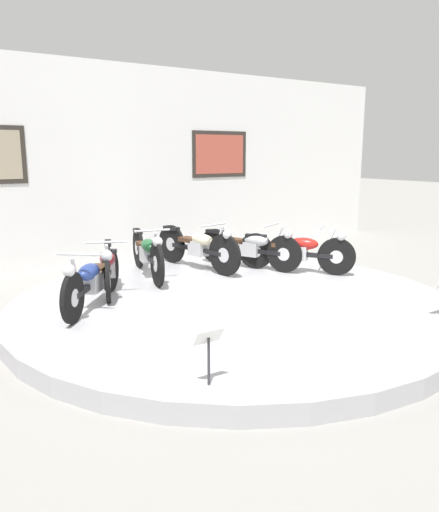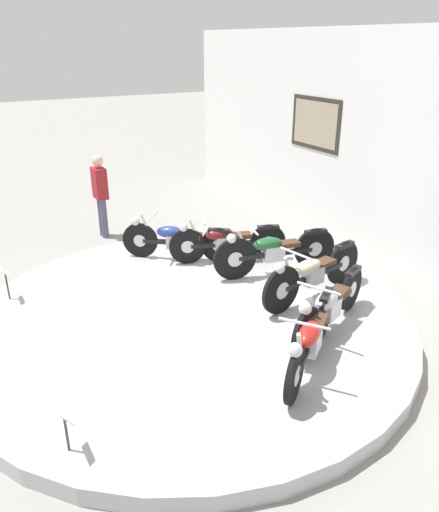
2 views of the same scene
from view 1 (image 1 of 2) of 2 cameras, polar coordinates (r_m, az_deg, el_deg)
ground_plane at (r=6.91m, az=1.52°, el=-6.42°), size 60.00×60.00×0.00m
display_platform at (r=6.88m, az=1.53°, el=-5.59°), size 5.96×5.96×0.21m
back_wall at (r=10.23m, az=-11.83°, el=10.22°), size 14.00×0.22×3.85m
motorcycle_blue at (r=6.56m, az=-14.38°, el=-2.52°), size 1.28×1.54×0.78m
motorcycle_maroon at (r=7.33m, az=-12.62°, el=-0.95°), size 0.79×1.84×0.78m
motorcycle_green at (r=7.98m, az=-8.24°, el=0.48°), size 0.60×2.00×0.82m
motorcycle_cream at (r=8.40m, az=-2.45°, el=1.16°), size 0.57×2.00×0.82m
motorcycle_silver at (r=8.52m, az=3.57°, el=1.12°), size 0.86×1.81×0.78m
motorcycle_red at (r=8.30m, az=8.93°, el=0.69°), size 1.21×1.61×0.78m
info_placard_front_left at (r=4.25m, az=-1.25°, el=-10.04°), size 0.26×0.11×0.51m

